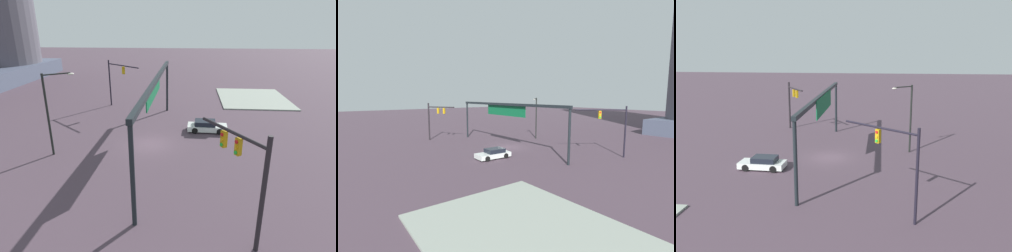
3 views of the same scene
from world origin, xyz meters
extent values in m
plane|color=#4B3A46|center=(0.00, 0.00, 0.00)|extent=(228.12, 228.12, 0.00)
cube|color=gray|center=(18.94, -13.46, 0.07)|extent=(12.79, 10.26, 0.15)
cylinder|color=black|center=(-12.99, -7.27, 3.19)|extent=(0.25, 0.25, 6.38)
cylinder|color=black|center=(-10.89, -5.89, 5.72)|extent=(4.31, 2.90, 0.19)
cube|color=#C19010|center=(-11.36, -6.21, 5.10)|extent=(0.41, 0.39, 0.95)
cylinder|color=red|center=(-11.45, -6.07, 5.40)|extent=(0.20, 0.16, 0.20)
cylinder|color=orange|center=(-11.45, -6.07, 5.10)|extent=(0.20, 0.16, 0.20)
cylinder|color=green|center=(-11.45, -6.07, 4.80)|extent=(0.20, 0.16, 0.20)
cube|color=#C19010|center=(-10.39, -5.57, 5.10)|extent=(0.41, 0.39, 0.95)
cylinder|color=red|center=(-10.48, -5.44, 5.40)|extent=(0.20, 0.16, 0.20)
cylinder|color=orange|center=(-10.48, -5.44, 5.10)|extent=(0.20, 0.16, 0.20)
cylinder|color=green|center=(-10.48, -5.44, 4.80)|extent=(0.20, 0.16, 0.20)
cylinder|color=black|center=(13.54, 7.58, 3.18)|extent=(0.20, 0.20, 6.37)
cylinder|color=black|center=(11.61, 5.18, 5.90)|extent=(3.97, 4.90, 0.15)
cube|color=#BD950F|center=(11.54, 5.09, 5.30)|extent=(0.40, 0.41, 0.95)
cylinder|color=red|center=(11.67, 4.99, 5.60)|extent=(0.17, 0.19, 0.20)
cylinder|color=orange|center=(11.67, 4.99, 5.30)|extent=(0.17, 0.19, 0.20)
cylinder|color=green|center=(11.67, 4.99, 5.00)|extent=(0.17, 0.19, 0.20)
cylinder|color=black|center=(-2.85, 8.41, 3.63)|extent=(0.20, 0.20, 7.26)
cylinder|color=black|center=(-2.17, 7.49, 7.11)|extent=(1.45, 1.90, 0.12)
ellipsoid|color=silver|center=(-1.49, 6.58, 7.01)|extent=(0.60, 0.66, 0.20)
cylinder|color=black|center=(-11.54, -0.64, 3.10)|extent=(0.28, 0.28, 6.21)
cylinder|color=black|center=(11.54, -0.64, 3.10)|extent=(0.28, 0.28, 6.21)
cube|color=black|center=(0.00, -0.64, 6.38)|extent=(23.49, 0.35, 0.35)
cube|color=#0D6034|center=(-0.34, -0.42, 5.57)|extent=(8.92, 0.08, 1.73)
cube|color=silver|center=(4.08, -5.62, 0.44)|extent=(2.00, 4.29, 0.55)
cube|color=black|center=(4.09, -5.37, 0.96)|extent=(1.70, 2.26, 0.50)
cylinder|color=black|center=(4.90, -6.96, 0.32)|extent=(0.24, 0.65, 0.64)
cylinder|color=black|center=(3.17, -6.90, 0.32)|extent=(0.24, 0.65, 0.64)
cylinder|color=black|center=(4.99, -4.34, 0.32)|extent=(0.24, 0.65, 0.64)
cylinder|color=black|center=(3.27, -4.28, 0.32)|extent=(0.24, 0.65, 0.64)
camera|label=1|loc=(-24.84, -3.64, 11.05)|focal=30.09mm
camera|label=2|loc=(28.20, -22.01, 7.61)|focal=26.08mm
camera|label=3|loc=(35.41, 5.23, 11.29)|focal=38.94mm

